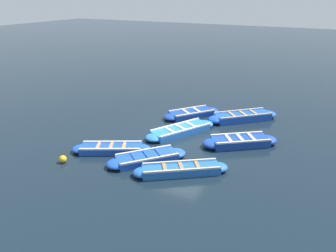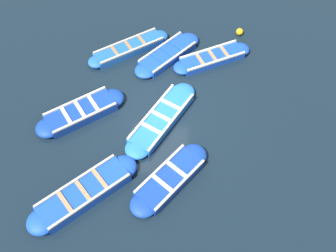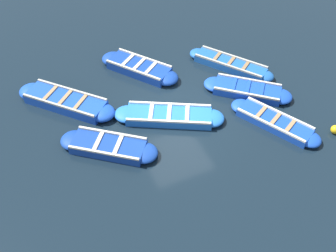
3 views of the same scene
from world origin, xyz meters
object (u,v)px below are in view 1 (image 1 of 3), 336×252
boat_inner_gap (243,117)px  boat_tucked (147,158)px  boat_outer_left (192,114)px  boat_broadside (181,170)px  boat_outer_right (111,149)px  boat_mid_row (240,142)px  buoy_orange_near (219,120)px  buoy_yellow_far (63,159)px  boat_centre (181,130)px

boat_inner_gap → boat_tucked: bearing=-108.4°
boat_outer_left → boat_tucked: boat_outer_left is taller
boat_tucked → boat_broadside: boat_broadside is taller
boat_tucked → boat_broadside: size_ratio=0.92×
boat_outer_right → boat_mid_row: bearing=34.1°
boat_tucked → buoy_orange_near: size_ratio=11.68×
boat_tucked → buoy_orange_near: boat_tucked is taller
boat_tucked → boat_broadside: (1.65, -0.22, 0.01)m
boat_broadside → buoy_yellow_far: boat_broadside is taller
boat_broadside → buoy_orange_near: 5.83m
boat_tucked → buoy_orange_near: (1.18, 5.58, -0.02)m
boat_outer_right → boat_mid_row: (4.82, 3.26, 0.04)m
boat_mid_row → boat_tucked: bearing=-131.8°
boat_tucked → buoy_yellow_far: size_ratio=10.20×
boat_mid_row → boat_inner_gap: bearing=103.6°
boat_outer_left → boat_broadside: boat_outer_left is taller
boat_tucked → buoy_orange_near: 5.71m
boat_outer_left → boat_inner_gap: 2.82m
boat_outer_right → buoy_orange_near: (3.03, 5.54, -0.01)m
boat_tucked → boat_broadside: 1.67m
boat_centre → boat_broadside: (1.70, -3.55, 0.01)m
boat_outer_left → boat_inner_gap: bearing=15.6°
buoy_orange_near → boat_centre: bearing=-118.5°
boat_inner_gap → boat_outer_right: bearing=-121.9°
boat_centre → boat_mid_row: bearing=-0.4°
boat_inner_gap → boat_mid_row: bearing=-76.4°
boat_tucked → boat_mid_row: size_ratio=0.94×
boat_inner_gap → buoy_orange_near: size_ratio=13.16×
boat_outer_right → boat_broadside: bearing=-4.4°
boat_tucked → boat_centre: (-0.05, 3.33, -0.00)m
boat_inner_gap → boat_outer_left: bearing=-164.4°
boat_broadside → boat_inner_gap: (0.52, 6.76, 0.03)m
boat_outer_left → boat_tucked: 5.80m
boat_outer_right → boat_centre: 3.75m
boat_tucked → boat_centre: same height
boat_mid_row → boat_outer_right: bearing=-145.9°
boat_centre → boat_outer_right: bearing=-118.8°
boat_broadside → boat_outer_left: bearing=110.1°
boat_outer_right → boat_centre: bearing=61.2°
boat_centre → buoy_yellow_far: size_ratio=12.68×
boat_outer_left → buoy_orange_near: size_ratio=12.01×
buoy_orange_near → boat_mid_row: bearing=-52.0°
boat_outer_left → boat_mid_row: (3.50, -2.47, 0.02)m
boat_centre → boat_mid_row: (3.01, -0.02, 0.03)m
boat_tucked → boat_centre: size_ratio=0.80×
boat_inner_gap → buoy_orange_near: boat_inner_gap is taller
boat_outer_right → buoy_yellow_far: size_ratio=11.03×
boat_mid_row → boat_inner_gap: 3.32m
boat_tucked → boat_centre: bearing=90.9°
boat_outer_right → boat_broadside: size_ratio=0.99×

